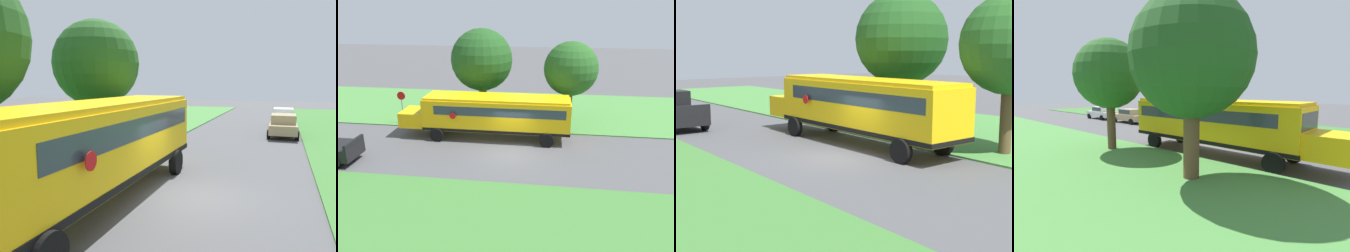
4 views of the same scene
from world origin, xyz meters
The scene contains 5 objects.
ground_plane centered at (0.00, 0.00, 0.00)m, with size 120.00×120.00×0.00m, color #4C4C4F.
school_bus centered at (-2.61, -1.57, 1.92)m, with size 2.85×12.42×3.16m.
car_tan_nearest centered at (2.80, 14.01, 0.88)m, with size 2.02×4.40×1.56m.
car_white_middle centered at (2.80, 19.84, 0.88)m, with size 2.02×4.40×1.56m.
oak_tree_roadside_mid centered at (-6.02, 4.11, 4.71)m, with size 4.19×4.19×6.77m.
Camera 1 is at (2.69, -10.16, 3.74)m, focal length 35.00 mm.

